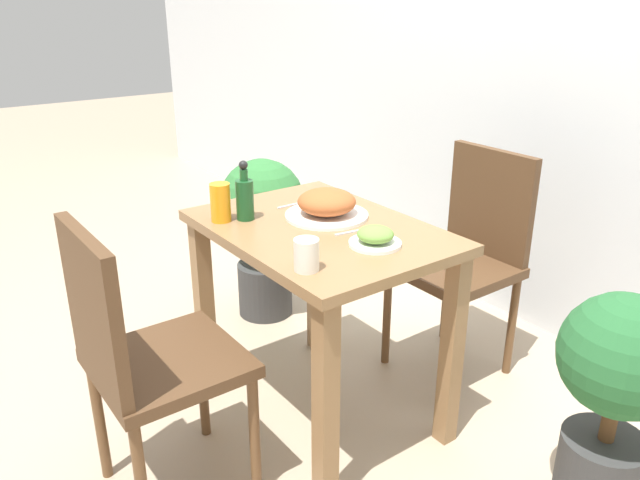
# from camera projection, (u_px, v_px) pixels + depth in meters

# --- Properties ---
(ground_plane) EXTENTS (16.00, 16.00, 0.00)m
(ground_plane) POSITION_uv_depth(u_px,v_px,m) (320.00, 410.00, 2.39)
(ground_plane) COLOR tan
(wall_back) EXTENTS (8.00, 0.05, 2.60)m
(wall_back) POSITION_uv_depth(u_px,v_px,m) (561.00, 41.00, 2.59)
(wall_back) COLOR silver
(wall_back) RESTS_ON ground_plane
(dining_table) EXTENTS (0.88, 0.63, 0.75)m
(dining_table) POSITION_uv_depth(u_px,v_px,m) (320.00, 266.00, 2.16)
(dining_table) COLOR olive
(dining_table) RESTS_ON ground_plane
(chair_near) EXTENTS (0.42, 0.42, 0.92)m
(chair_near) POSITION_uv_depth(u_px,v_px,m) (141.00, 352.00, 1.79)
(chair_near) COLOR #4C331E
(chair_near) RESTS_ON ground_plane
(chair_far) EXTENTS (0.42, 0.42, 0.92)m
(chair_far) POSITION_uv_depth(u_px,v_px,m) (468.00, 249.00, 2.51)
(chair_far) COLOR #4C331E
(chair_far) RESTS_ON ground_plane
(food_plate) EXTENTS (0.29, 0.29, 0.10)m
(food_plate) POSITION_uv_depth(u_px,v_px,m) (327.00, 205.00, 2.18)
(food_plate) COLOR white
(food_plate) RESTS_ON dining_table
(side_plate) EXTENTS (0.17, 0.17, 0.06)m
(side_plate) POSITION_uv_depth(u_px,v_px,m) (375.00, 237.00, 1.94)
(side_plate) COLOR white
(side_plate) RESTS_ON dining_table
(drink_cup) EXTENTS (0.07, 0.07, 0.09)m
(drink_cup) POSITION_uv_depth(u_px,v_px,m) (306.00, 255.00, 1.76)
(drink_cup) COLOR silver
(drink_cup) RESTS_ON dining_table
(juice_glass) EXTENTS (0.07, 0.07, 0.13)m
(juice_glass) POSITION_uv_depth(u_px,v_px,m) (220.00, 202.00, 2.13)
(juice_glass) COLOR orange
(juice_glass) RESTS_ON dining_table
(sauce_bottle) EXTENTS (0.06, 0.06, 0.21)m
(sauce_bottle) POSITION_uv_depth(u_px,v_px,m) (245.00, 197.00, 2.14)
(sauce_bottle) COLOR #194C23
(sauce_bottle) RESTS_ON dining_table
(fork_utensil) EXTENTS (0.01, 0.18, 0.00)m
(fork_utensil) POSITION_uv_depth(u_px,v_px,m) (298.00, 203.00, 2.33)
(fork_utensil) COLOR silver
(fork_utensil) RESTS_ON dining_table
(spoon_utensil) EXTENTS (0.03, 0.18, 0.00)m
(spoon_utensil) POSITION_uv_depth(u_px,v_px,m) (358.00, 231.00, 2.06)
(spoon_utensil) COLOR silver
(spoon_utensil) RESTS_ON dining_table
(potted_plant_left) EXTENTS (0.40, 0.40, 0.78)m
(potted_plant_left) POSITION_uv_depth(u_px,v_px,m) (263.00, 222.00, 2.95)
(potted_plant_left) COLOR #333333
(potted_plant_left) RESTS_ON ground_plane
(potted_plant_right) EXTENTS (0.35, 0.35, 0.74)m
(potted_plant_right) POSITION_uv_depth(u_px,v_px,m) (616.00, 392.00, 1.75)
(potted_plant_right) COLOR #333333
(potted_plant_right) RESTS_ON ground_plane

